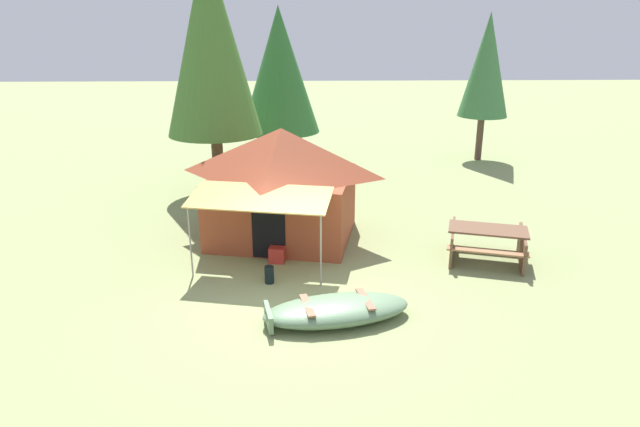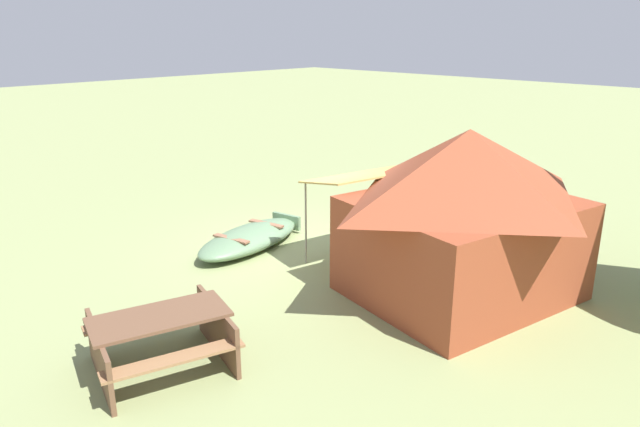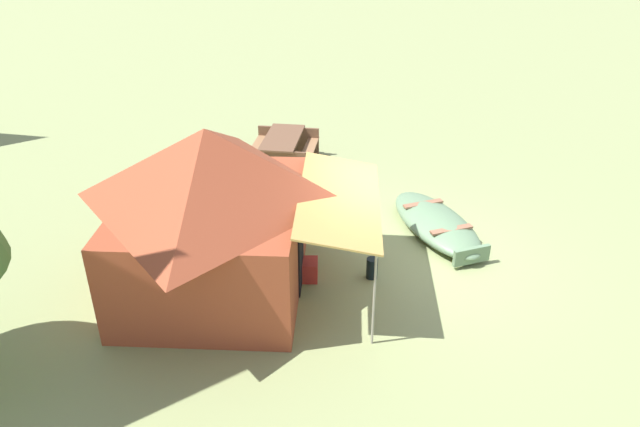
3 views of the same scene
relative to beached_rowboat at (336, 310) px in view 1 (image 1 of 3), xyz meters
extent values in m
plane|color=#88945D|center=(-0.73, 0.90, -0.21)|extent=(80.00, 80.00, 0.00)
ellipsoid|color=#60805C|center=(0.01, 0.00, -0.01)|extent=(2.86, 1.59, 0.40)
ellipsoid|color=#212C20|center=(0.01, 0.00, 0.02)|extent=(2.62, 1.42, 0.14)
cube|color=#8A5C42|center=(0.54, 0.11, 0.15)|extent=(0.30, 0.84, 0.04)
cube|color=#8A5C42|center=(-0.52, -0.10, 0.15)|extent=(0.30, 0.84, 0.04)
cube|color=#60805C|center=(-1.20, -0.24, 0.01)|extent=(0.21, 0.70, 0.30)
cube|color=#964127|center=(-1.09, 4.12, 0.60)|extent=(3.76, 3.35, 1.62)
pyramid|color=#964127|center=(-1.09, 4.12, 1.97)|extent=(4.06, 3.62, 1.13)
cube|color=black|center=(-1.36, 2.76, 0.47)|extent=(0.75, 0.18, 1.29)
cube|color=tan|center=(-1.48, 2.16, 1.46)|extent=(3.14, 1.79, 0.25)
cylinder|color=gray|center=(-0.23, 1.37, 0.56)|extent=(0.04, 0.04, 1.54)
cylinder|color=gray|center=(-2.94, 1.92, 0.56)|extent=(0.04, 0.04, 1.54)
cube|color=brown|center=(3.55, 2.60, 0.52)|extent=(1.87, 1.24, 0.04)
cube|color=#956944|center=(3.72, 3.20, 0.25)|extent=(1.72, 0.73, 0.04)
cube|color=#956944|center=(3.37, 2.01, 0.25)|extent=(1.72, 0.73, 0.04)
cube|color=brown|center=(4.27, 2.39, 0.15)|extent=(0.48, 1.45, 0.71)
cube|color=brown|center=(2.82, 2.82, 0.15)|extent=(0.48, 1.45, 0.71)
cube|color=red|center=(-1.15, 2.71, -0.03)|extent=(0.42, 0.55, 0.36)
cylinder|color=black|center=(-1.29, 1.55, -0.02)|extent=(0.20, 0.20, 0.37)
cylinder|color=#4B3426|center=(-3.19, 7.84, 0.73)|extent=(0.35, 0.35, 1.88)
cone|color=#43722F|center=(-3.19, 7.84, 4.36)|extent=(2.80, 2.80, 5.37)
cylinder|color=brown|center=(-1.40, 11.58, 0.41)|extent=(0.31, 0.31, 1.23)
cone|color=#2E6930|center=(-1.40, 11.58, 3.22)|extent=(2.85, 2.85, 4.39)
cylinder|color=brown|center=(6.19, 12.07, 0.63)|extent=(0.25, 0.25, 1.68)
cone|color=#3C7642|center=(6.19, 12.07, 3.34)|extent=(1.84, 1.84, 3.74)
camera|label=1|loc=(-0.55, -8.95, 4.98)|focal=31.45mm
camera|label=2|loc=(6.85, 8.72, 4.01)|focal=32.85mm
camera|label=3|loc=(-9.57, 3.66, 5.64)|focal=33.84mm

